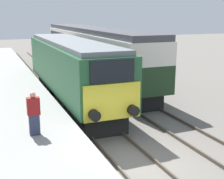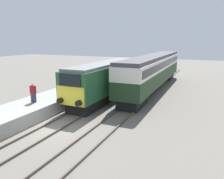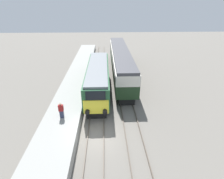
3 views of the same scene
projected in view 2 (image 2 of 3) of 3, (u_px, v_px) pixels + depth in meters
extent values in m
plane|color=slate|center=(52.00, 128.00, 15.15)|extent=(120.00, 120.00, 0.00)
cube|color=gray|center=(76.00, 92.00, 23.46)|extent=(3.50, 50.00, 1.02)
cube|color=#4C4238|center=(82.00, 106.00, 19.86)|extent=(0.07, 60.00, 0.14)
cube|color=#4C4238|center=(96.00, 108.00, 19.29)|extent=(0.07, 60.00, 0.14)
cube|color=#4C4238|center=(116.00, 111.00, 18.51)|extent=(0.07, 60.00, 0.14)
cube|color=#4C4238|center=(132.00, 114.00, 17.93)|extent=(0.07, 60.00, 0.14)
cube|color=black|center=(88.00, 103.00, 19.33)|extent=(2.03, 4.00, 1.00)
cube|color=black|center=(121.00, 86.00, 26.31)|extent=(2.03, 4.00, 1.00)
cube|color=#235633|center=(107.00, 77.00, 22.43)|extent=(2.70, 12.85, 2.53)
cube|color=yellow|center=(70.00, 96.00, 16.79)|extent=(2.48, 0.10, 1.52)
cube|color=black|center=(70.00, 80.00, 16.51)|extent=(1.89, 0.10, 0.91)
cube|color=slate|center=(107.00, 63.00, 22.12)|extent=(2.38, 12.34, 0.24)
cylinder|color=black|center=(60.00, 101.00, 17.03)|extent=(0.44, 0.35, 0.44)
cylinder|color=black|center=(78.00, 103.00, 16.35)|extent=(0.44, 0.35, 0.44)
cube|color=black|center=(132.00, 101.00, 20.03)|extent=(1.89, 3.60, 0.95)
cube|color=black|center=(165.00, 76.00, 34.05)|extent=(1.89, 3.60, 0.95)
cube|color=#1E381E|center=(154.00, 75.00, 26.75)|extent=(2.70, 20.17, 1.61)
cube|color=silver|center=(154.00, 63.00, 26.43)|extent=(2.71, 20.17, 1.26)
cube|color=black|center=(154.00, 63.00, 26.43)|extent=(2.75, 19.36, 0.70)
cube|color=#424247|center=(154.00, 57.00, 26.25)|extent=(2.48, 20.17, 0.36)
cube|color=#2D334C|center=(34.00, 98.00, 17.68)|extent=(0.36, 0.24, 0.75)
cube|color=maroon|center=(33.00, 90.00, 17.52)|extent=(0.44, 0.26, 0.63)
sphere|color=tan|center=(32.00, 85.00, 17.43)|extent=(0.20, 0.20, 0.20)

